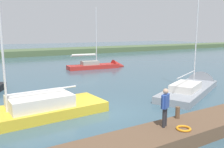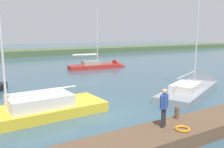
# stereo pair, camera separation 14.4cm
# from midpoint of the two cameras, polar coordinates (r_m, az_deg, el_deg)

# --- Properties ---
(ground_plane) EXTENTS (200.00, 200.00, 0.00)m
(ground_plane) POSITION_cam_midpoint_polar(r_m,az_deg,el_deg) (14.88, -1.99, -9.15)
(ground_plane) COLOR #385666
(far_shoreline) EXTENTS (180.00, 8.00, 2.40)m
(far_shoreline) POSITION_cam_midpoint_polar(r_m,az_deg,el_deg) (54.80, -23.62, 3.92)
(far_shoreline) COLOR #4C603D
(far_shoreline) RESTS_ON ground_plane
(dock_pier) EXTENTS (18.17, 2.08, 0.64)m
(dock_pier) POSITION_cam_midpoint_polar(r_m,az_deg,el_deg) (10.90, 11.41, -14.83)
(dock_pier) COLOR brown
(dock_pier) RESTS_ON ground_plane
(mooring_post_far) EXTENTS (0.22, 0.22, 0.59)m
(mooring_post_far) POSITION_cam_midpoint_polar(r_m,az_deg,el_deg) (12.36, 15.56, -8.93)
(mooring_post_far) COLOR brown
(mooring_post_far) RESTS_ON dock_pier
(life_ring_buoy) EXTENTS (0.66, 0.66, 0.10)m
(life_ring_buoy) POSITION_cam_midpoint_polar(r_m,az_deg,el_deg) (11.15, 16.86, -12.42)
(life_ring_buoy) COLOR orange
(life_ring_buoy) RESTS_ON dock_pier
(sailboat_far_right) EXTENTS (8.52, 2.85, 9.11)m
(sailboat_far_right) POSITION_cam_midpoint_polar(r_m,az_deg,el_deg) (33.26, -2.24, 1.75)
(sailboat_far_right) COLOR #B22823
(sailboat_far_right) RESTS_ON ground_plane
(sailboat_far_left) EXTENTS (10.41, 6.60, 12.96)m
(sailboat_far_left) POSITION_cam_midpoint_polar(r_m,az_deg,el_deg) (21.91, 19.57, -3.27)
(sailboat_far_left) COLOR gray
(sailboat_far_left) RESTS_ON ground_plane
(person_on_dock) EXTENTS (0.61, 0.41, 1.77)m
(person_on_dock) POSITION_cam_midpoint_polar(r_m,az_deg,el_deg) (10.94, 12.70, -7.21)
(person_on_dock) COLOR #28282D
(person_on_dock) RESTS_ON dock_pier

